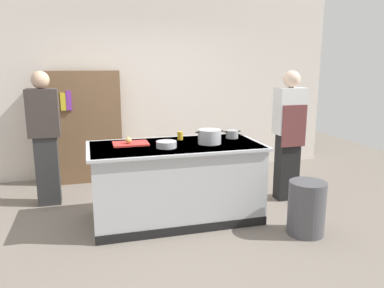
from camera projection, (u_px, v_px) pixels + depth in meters
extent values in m
plane|color=slate|center=(176.00, 218.00, 4.48)|extent=(10.00, 10.00, 0.00)
cube|color=silver|center=(146.00, 82.00, 6.13)|extent=(6.40, 0.12, 3.00)
cube|color=#B7BABF|center=(176.00, 182.00, 4.38)|extent=(1.90, 0.90, 0.90)
cube|color=#B7BABF|center=(176.00, 146.00, 4.29)|extent=(1.98, 0.98, 0.03)
cube|color=black|center=(186.00, 230.00, 4.04)|extent=(1.90, 0.01, 0.10)
cube|color=red|center=(131.00, 144.00, 4.29)|extent=(0.40, 0.28, 0.02)
sphere|color=tan|center=(128.00, 140.00, 4.24)|extent=(0.07, 0.07, 0.07)
cylinder|color=#B7BABF|center=(210.00, 137.00, 4.32)|extent=(0.27, 0.27, 0.17)
cube|color=black|center=(197.00, 132.00, 4.27)|extent=(0.04, 0.02, 0.01)
cube|color=black|center=(222.00, 131.00, 4.35)|extent=(0.04, 0.02, 0.01)
cylinder|color=#99999E|center=(232.00, 134.00, 4.64)|extent=(0.15, 0.15, 0.10)
cube|color=black|center=(225.00, 132.00, 4.61)|extent=(0.04, 0.02, 0.01)
cube|color=black|center=(239.00, 131.00, 4.65)|extent=(0.04, 0.02, 0.01)
cylinder|color=#B7BABF|center=(166.00, 144.00, 4.13)|extent=(0.23, 0.23, 0.07)
cylinder|color=yellow|center=(180.00, 136.00, 4.54)|extent=(0.07, 0.07, 0.10)
cylinder|color=#4C4C51|center=(306.00, 208.00, 4.02)|extent=(0.40, 0.40, 0.58)
cube|color=black|center=(287.00, 166.00, 5.04)|extent=(0.28, 0.20, 0.90)
cube|color=silver|center=(290.00, 111.00, 4.88)|extent=(0.38, 0.24, 0.60)
sphere|color=beige|center=(292.00, 79.00, 4.79)|extent=(0.22, 0.22, 0.22)
cube|color=brown|center=(294.00, 126.00, 4.80)|extent=(0.34, 0.02, 0.54)
cube|color=#2E2E2E|center=(48.00, 171.00, 4.85)|extent=(0.28, 0.20, 0.90)
cube|color=#3C3430|center=(43.00, 113.00, 4.69)|extent=(0.38, 0.24, 0.60)
sphere|color=#D3AA8C|center=(40.00, 80.00, 4.60)|extent=(0.22, 0.22, 0.22)
cube|color=brown|center=(84.00, 127.00, 5.72)|extent=(1.10, 0.28, 1.70)
cube|color=orange|center=(51.00, 102.00, 5.37)|extent=(0.08, 0.03, 0.26)
cube|color=brown|center=(57.00, 101.00, 5.39)|extent=(0.05, 0.03, 0.28)
cube|color=yellow|center=(63.00, 102.00, 5.41)|extent=(0.07, 0.03, 0.25)
cube|color=purple|center=(69.00, 101.00, 5.43)|extent=(0.07, 0.03, 0.28)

